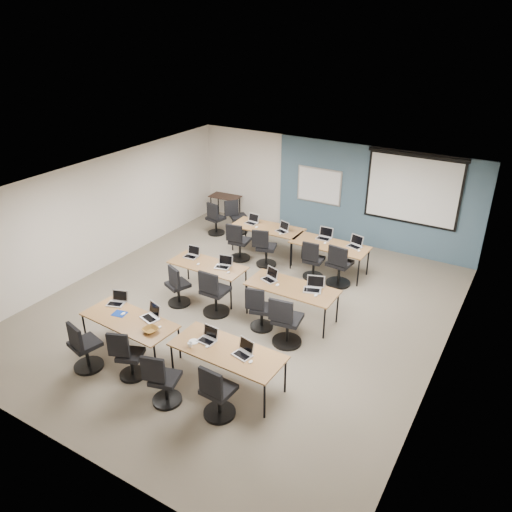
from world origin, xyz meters
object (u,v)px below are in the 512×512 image
Objects in this scene: task_chair_7 at (286,325)px; laptop_10 at (325,236)px; training_table_back_left at (268,229)px; task_chair_0 at (84,350)px; task_chair_5 at (214,296)px; task_chair_11 at (339,268)px; task_chair_4 at (177,289)px; laptop_5 at (224,264)px; training_table_front_right at (227,352)px; utility_table at (225,199)px; laptop_6 at (270,277)px; laptop_9 at (283,229)px; training_table_mid_right at (292,289)px; laptop_0 at (117,301)px; spare_chair_a at (237,219)px; spare_chair_b at (215,221)px; laptop_2 at (208,337)px; laptop_3 at (244,351)px; task_chair_1 at (128,359)px; laptop_4 at (192,254)px; training_table_back_right at (330,246)px; projector_screen at (413,185)px; laptop_8 at (252,221)px; task_chair_10 at (313,263)px; task_chair_9 at (265,251)px; task_chair_8 at (238,245)px; laptop_11 at (355,244)px; task_chair_2 at (163,383)px; task_chair_3 at (217,396)px; training_table_mid_left at (208,266)px; whiteboard at (319,186)px; training_table_front_left at (129,321)px; laptop_7 at (314,287)px; task_chair_6 at (260,312)px; laptop_1 at (152,315)px.

task_chair_7 reaches higher than laptop_10.
training_table_back_left is 1.86× the size of task_chair_0.
task_chair_5 is 1.00× the size of task_chair_11.
task_chair_4 is 3.07× the size of laptop_5.
training_table_front_right is 7.56m from utility_table.
laptop_6 is 1.02× the size of laptop_9.
training_table_mid_right is at bearing -81.38° from laptop_10.
spare_chair_a is at bearing 79.51° from laptop_0.
task_chair_4 is at bearing -56.27° from spare_chair_b.
utility_table is at bearing 153.03° from laptop_6.
laptop_2 is 0.29× the size of task_chair_7.
spare_chair_b reaches higher than laptop_2.
training_table_front_right is at bearing -158.02° from laptop_3.
training_table_mid_right is at bearing 41.24° from task_chair_1.
training_table_back_right is at bearing 38.17° from laptop_4.
projector_screen reaches higher than laptop_8.
task_chair_10 is at bearing -32.13° from utility_table.
task_chair_10 reaches higher than laptop_9.
task_chair_1 is at bearing -101.97° from laptop_10.
laptop_0 reaches higher than training_table_back_right.
task_chair_9 is 2.39m from spare_chair_b.
task_chair_8 is 2.91m from laptop_11.
task_chair_2 is 3.50m from laptop_5.
training_table_mid_right is at bearing -84.33° from laptop_11.
projector_screen reaches higher than training_table_mid_right.
laptop_9 reaches higher than task_chair_1.
task_chair_0 is 3.21× the size of laptop_8.
spare_chair_a is (-1.92, 3.86, -0.03)m from task_chair_5.
laptop_6 is at bearing -28.64° from spare_chair_b.
task_chair_3 reaches higher than spare_chair_b.
laptop_10 is 1.04× the size of laptop_11.
training_table_front_right is at bearing -68.12° from laptop_5.
training_table_back_right is 2.31m from task_chair_8.
training_table_back_right is 5.91× the size of laptop_0.
task_chair_8 is (-0.34, 1.79, -0.27)m from training_table_mid_left.
projector_screen is 7.67× the size of laptop_8.
spare_chair_a is (-2.02, -1.03, -1.05)m from whiteboard.
task_chair_0 is 0.84m from task_chair_1.
spare_chair_a is 0.62m from spare_chair_b.
laptop_3 is 0.98× the size of laptop_8.
task_chair_3 is at bearing -56.30° from laptop_6.
task_chair_3 is (1.84, 0.00, 0.02)m from task_chair_1.
laptop_10 is at bearing 56.44° from task_chair_1.
training_table_mid_right is 5.71m from utility_table.
training_table_mid_right is at bearing -44.42° from task_chair_8.
laptop_5 is at bearing 86.71° from training_table_front_left.
training_table_back_right is 2.24m from laptop_7.
task_chair_6 reaches higher than training_table_mid_left.
laptop_11 is at bearing 82.66° from laptop_1.
task_chair_7 is 3.14× the size of laptop_11.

